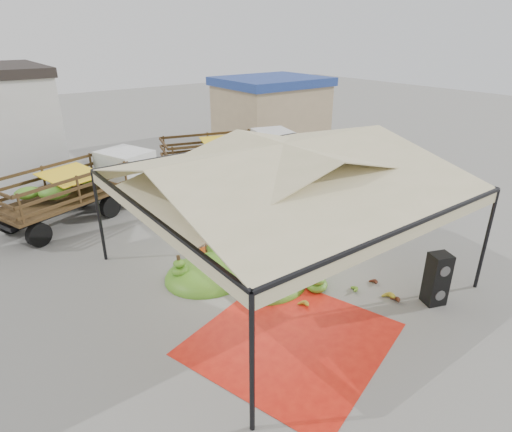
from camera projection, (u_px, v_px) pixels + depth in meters
ground at (280, 272)px, 13.10m from camera, size 90.00×90.00×0.00m
canopy_tent at (283, 169)px, 11.77m from camera, size 8.10×8.10×4.00m
building_tan at (271, 110)px, 27.28m from camera, size 6.30×5.30×4.10m
tarp_left at (292, 339)px, 10.27m from camera, size 5.32×5.18×0.01m
tarp_right at (273, 249)px, 14.48m from camera, size 4.25×4.39×0.01m
banana_heap at (258, 247)px, 13.25m from camera, size 7.13×6.47×1.26m
hand_yellow_a at (388, 296)px, 11.73m from camera, size 0.57×0.50×0.22m
hand_yellow_b at (302, 304)px, 11.40m from camera, size 0.52×0.46×0.20m
hand_red_a at (394, 299)px, 11.62m from camera, size 0.45×0.39×0.18m
hand_red_b at (372, 282)px, 12.44m from camera, size 0.41×0.35×0.18m
hand_green at (352, 288)px, 12.10m from camera, size 0.57×0.55×0.20m
hanging_bunches at (298, 207)px, 11.00m from camera, size 3.24×0.24×0.20m
speaker_stack at (437, 279)px, 11.36m from camera, size 0.67×0.63×1.48m
banana_leaves at (207, 254)px, 14.16m from camera, size 0.96×1.36×3.70m
vendor at (262, 203)px, 16.22m from camera, size 0.59×0.42×1.55m
truck_left at (86, 183)px, 16.71m from camera, size 6.57×4.08×2.14m
truck_right at (235, 151)px, 20.93m from camera, size 6.70×3.77×2.18m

